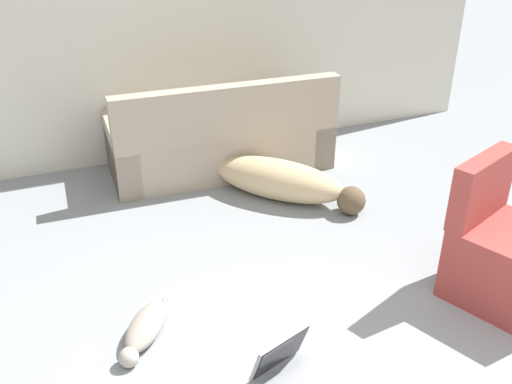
{
  "coord_description": "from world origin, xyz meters",
  "views": [
    {
      "loc": [
        -1.03,
        -1.42,
        2.28
      ],
      "look_at": [
        0.18,
        1.59,
        0.55
      ],
      "focal_mm": 40.0,
      "sensor_mm": 36.0,
      "label": 1
    }
  ],
  "objects": [
    {
      "name": "side_chair",
      "position": [
        1.46,
        0.71,
        0.3
      ],
      "size": [
        0.78,
        0.8,
        0.89
      ],
      "rotation": [
        0.0,
        0.0,
        0.38
      ],
      "color": "#993833",
      "rests_on": "ground_plane"
    },
    {
      "name": "couch",
      "position": [
        0.44,
        3.1,
        0.28
      ],
      "size": [
        1.98,
        0.85,
        0.88
      ],
      "rotation": [
        0.0,
        0.0,
        3.11
      ],
      "color": "tan",
      "rests_on": "ground_plane"
    },
    {
      "name": "wall_back",
      "position": [
        0.0,
        3.64,
        1.29
      ],
      "size": [
        6.78,
        0.06,
        2.58
      ],
      "color": "beige",
      "rests_on": "ground_plane"
    },
    {
      "name": "dog",
      "position": [
        0.73,
        2.39,
        0.16
      ],
      "size": [
        1.18,
        1.28,
        0.33
      ],
      "rotation": [
        0.0,
        0.0,
        5.45
      ],
      "color": "tan",
      "rests_on": "ground_plane"
    },
    {
      "name": "cat",
      "position": [
        -0.69,
        1.14,
        0.06
      ],
      "size": [
        0.41,
        0.56,
        0.12
      ],
      "rotation": [
        0.0,
        0.0,
        4.12
      ],
      "color": "gray",
      "rests_on": "ground_plane"
    },
    {
      "name": "laptop_open",
      "position": [
        -0.06,
        0.55,
        0.08
      ],
      "size": [
        0.45,
        0.44,
        0.26
      ],
      "rotation": [
        0.0,
        0.0,
        0.34
      ],
      "color": "gray",
      "rests_on": "ground_plane"
    }
  ]
}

